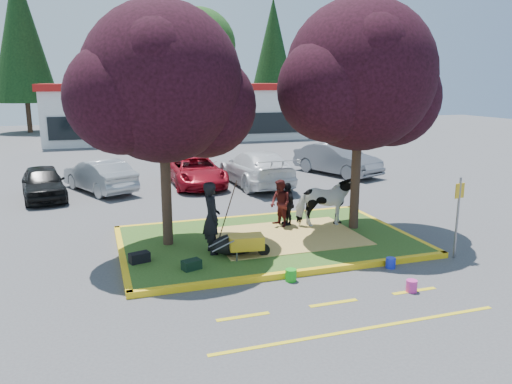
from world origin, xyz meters
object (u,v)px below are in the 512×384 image
object	(u,v)px
calf	(235,244)
sign_post	(458,210)
wheelbarrow	(246,242)
handler	(212,218)
bucket_blue	(391,263)
car_black	(43,183)
car_silver	(99,175)
bucket_green	(291,275)
cow	(326,202)
bucket_pink	(412,286)

from	to	relation	value
calf	sign_post	distance (m)	5.88
calf	wheelbarrow	size ratio (longest dim) A/B	0.80
handler	bucket_blue	bearing A→B (deg)	-119.18
bucket_blue	wheelbarrow	bearing A→B (deg)	156.43
calf	handler	bearing A→B (deg)	174.73
handler	sign_post	bearing A→B (deg)	-110.16
car_black	car_silver	xyz separation A→B (m)	(2.15, 0.70, 0.04)
sign_post	car_black	distance (m)	15.33
handler	bucket_green	distance (m)	2.70
calf	wheelbarrow	world-z (taller)	wheelbarrow
calf	car_silver	distance (m)	10.29
cow	bucket_pink	xyz separation A→B (m)	(-0.22, -4.81, -0.79)
handler	sign_post	size ratio (longest dim) A/B	0.88
calf	sign_post	bearing A→B (deg)	7.62
sign_post	car_black	size ratio (longest dim) A/B	0.57
bucket_pink	bucket_blue	world-z (taller)	bucket_pink
bucket_pink	sign_post	bearing A→B (deg)	32.32
wheelbarrow	bucket_blue	xyz separation A→B (m)	(3.34, -1.46, -0.43)
wheelbarrow	sign_post	distance (m)	5.57
bucket_green	handler	bearing A→B (deg)	123.48
bucket_blue	car_black	xyz separation A→B (m)	(-8.89, 10.87, 0.53)
handler	bucket_pink	distance (m)	5.21
calf	bucket_green	size ratio (longest dim) A/B	4.42
bucket_pink	bucket_blue	bearing A→B (deg)	75.09
cow	wheelbarrow	xyz separation A→B (m)	(-3.19, -1.95, -0.37)
handler	car_silver	size ratio (longest dim) A/B	0.46
wheelbarrow	bucket_blue	world-z (taller)	wheelbarrow
calf	car_black	bearing A→B (deg)	145.06
sign_post	bucket_pink	distance (m)	3.06
cow	car_silver	distance (m)	10.50
wheelbarrow	sign_post	bearing A→B (deg)	-6.57
bucket_pink	bucket_green	bearing A→B (deg)	148.83
bucket_green	car_silver	size ratio (longest dim) A/B	0.07
bucket_blue	handler	bearing A→B (deg)	152.77
car_black	cow	bearing A→B (deg)	-48.57
wheelbarrow	car_black	bearing A→B (deg)	128.20
car_black	calf	bearing A→B (deg)	-67.59
cow	wheelbarrow	world-z (taller)	cow
cow	bucket_pink	world-z (taller)	cow
handler	bucket_pink	size ratio (longest dim) A/B	7.12
bucket_pink	car_black	distance (m)	14.95
wheelbarrow	car_black	distance (m)	10.93
wheelbarrow	bucket_green	world-z (taller)	wheelbarrow
sign_post	bucket_green	world-z (taller)	sign_post
bucket_green	bucket_blue	bearing A→B (deg)	0.00
wheelbarrow	cow	bearing A→B (deg)	39.11
handler	car_black	size ratio (longest dim) A/B	0.50
wheelbarrow	bucket_blue	bearing A→B (deg)	-15.89
cow	calf	xyz separation A→B (m)	(-3.40, -1.61, -0.50)
wheelbarrow	bucket_green	xyz separation A→B (m)	(0.64, -1.46, -0.41)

